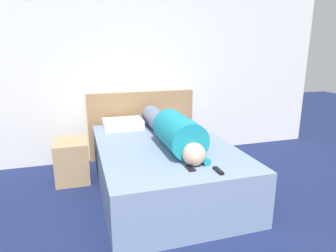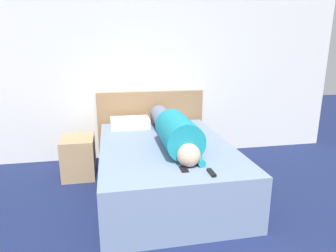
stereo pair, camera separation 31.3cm
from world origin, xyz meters
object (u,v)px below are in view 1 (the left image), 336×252
Objects in this scene: nightstand at (72,160)px; pillow_near_headboard at (123,124)px; bed at (164,167)px; tv_remote at (218,171)px; person_lying at (172,130)px; cell_phone at (190,168)px.

nightstand is 0.99× the size of pillow_near_headboard.
bed is 0.95m from tv_remote.
tv_remote is at bearing -71.08° from pillow_near_headboard.
bed is 0.93m from pillow_near_headboard.
tv_remote is (0.15, -0.87, -0.15)m from person_lying.
nightstand is 3.88× the size of cell_phone.
pillow_near_headboard is at bearing 17.81° from nightstand.
tv_remote is at bearing -80.36° from person_lying.
pillow_near_headboard is at bearing 108.92° from tv_remote.
cell_phone is at bearing 148.36° from tv_remote.
nightstand is at bearing 150.04° from bed.
bed is 1.18× the size of person_lying.
pillow_near_headboard is at bearing 112.65° from bed.
tv_remote is at bearing -31.64° from cell_phone.
bed is 0.79m from cell_phone.
tv_remote is 0.25m from cell_phone.
bed is 4.15× the size of nightstand.
cell_phone reaches higher than bed.
cell_phone is (1.04, -1.32, 0.30)m from nightstand.
person_lying is 13.61× the size of cell_phone.
cell_phone is at bearing -87.89° from bed.
person_lying is 0.91m from pillow_near_headboard.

